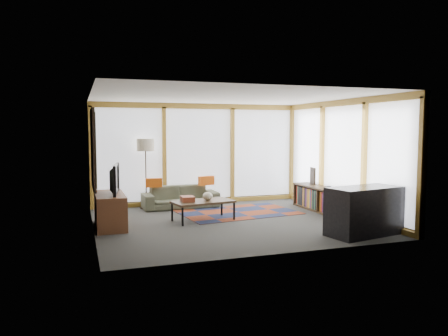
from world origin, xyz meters
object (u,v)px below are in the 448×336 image
object	(u,v)px
coffee_table	(203,211)
bookshelf	(324,200)
floor_lamp	(146,174)
television	(111,179)
tv_console	(110,210)
bar_counter	(364,211)
sofa	(180,197)

from	to	relation	value
coffee_table	bookshelf	size ratio (longest dim) A/B	0.55
floor_lamp	television	bearing A→B (deg)	-117.29
bookshelf	television	xyz separation A→B (m)	(-4.83, -0.00, 0.67)
floor_lamp	television	xyz separation A→B (m)	(-0.96, -1.87, 0.11)
bookshelf	tv_console	distance (m)	4.85
tv_console	television	xyz separation A→B (m)	(0.03, -0.02, 0.63)
floor_lamp	bar_counter	distance (m)	5.26
television	bar_counter	world-z (taller)	television
floor_lamp	tv_console	distance (m)	2.16
sofa	television	size ratio (longest dim) A/B	1.81
bar_counter	coffee_table	bearing A→B (deg)	127.85
bookshelf	television	world-z (taller)	television
sofa	bookshelf	bearing A→B (deg)	-30.43
tv_console	bar_counter	distance (m)	4.87
tv_console	bar_counter	world-z (taller)	bar_counter
coffee_table	tv_console	xyz separation A→B (m)	(-1.92, 0.00, 0.12)
coffee_table	sofa	bearing A→B (deg)	93.88
bookshelf	floor_lamp	bearing A→B (deg)	154.16
television	bar_counter	xyz separation A→B (m)	(4.35, -2.13, -0.52)
bar_counter	tv_console	bearing A→B (deg)	142.87
sofa	floor_lamp	xyz separation A→B (m)	(-0.81, 0.19, 0.59)
coffee_table	bar_counter	world-z (taller)	bar_counter
bookshelf	bar_counter	world-z (taller)	bar_counter
sofa	floor_lamp	size ratio (longest dim) A/B	1.08
tv_console	coffee_table	bearing A→B (deg)	-0.03
sofa	bar_counter	size ratio (longest dim) A/B	1.33
sofa	coffee_table	xyz separation A→B (m)	(0.11, -1.66, -0.06)
coffee_table	bar_counter	xyz separation A→B (m)	(2.46, -2.15, 0.23)
floor_lamp	bar_counter	xyz separation A→B (m)	(3.38, -4.00, -0.41)
bookshelf	television	size ratio (longest dim) A/B	2.26
sofa	floor_lamp	distance (m)	1.02
floor_lamp	coffee_table	bearing A→B (deg)	-63.39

